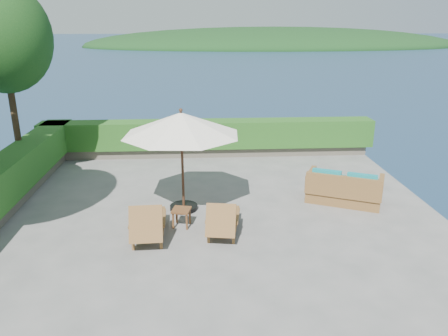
{
  "coord_description": "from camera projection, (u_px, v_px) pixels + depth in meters",
  "views": [
    {
      "loc": [
        -0.37,
        -10.35,
        4.86
      ],
      "look_at": [
        0.3,
        0.8,
        1.1
      ],
      "focal_mm": 35.0,
      "sensor_mm": 36.0,
      "label": 1
    }
  ],
  "objects": [
    {
      "name": "wicker_loveseat",
      "position": [
        344.0,
        190.0,
        12.22
      ],
      "size": [
        2.28,
        1.8,
        1.0
      ],
      "rotation": [
        0.0,
        0.0,
        -0.43
      ],
      "color": "brown",
      "rests_on": "ground"
    },
    {
      "name": "patio_umbrella",
      "position": [
        181.0,
        125.0,
        11.14
      ],
      "size": [
        3.94,
        3.94,
        2.78
      ],
      "rotation": [
        0.0,
        0.0,
        0.32
      ],
      "color": "black",
      "rests_on": "ground"
    },
    {
      "name": "hedge_far",
      "position": [
        208.0,
        134.0,
        16.39
      ],
      "size": [
        12.4,
        0.9,
        1.0
      ],
      "primitive_type": "cube",
      "color": "#174D16",
      "rests_on": "planter_wall_far"
    },
    {
      "name": "lounge_left",
      "position": [
        148.0,
        222.0,
        10.15
      ],
      "size": [
        0.86,
        1.81,
        1.03
      ],
      "rotation": [
        0.0,
        0.0,
        0.04
      ],
      "color": "brown",
      "rests_on": "ground"
    },
    {
      "name": "lounge_right",
      "position": [
        223.0,
        219.0,
        10.39
      ],
      "size": [
        0.92,
        1.74,
        0.96
      ],
      "rotation": [
        0.0,
        0.0,
        -0.15
      ],
      "color": "brown",
      "rests_on": "ground"
    },
    {
      "name": "ground",
      "position": [
        214.0,
        218.0,
        11.37
      ],
      "size": [
        12.0,
        12.0,
        0.0
      ],
      "primitive_type": "plane",
      "color": "gray",
      "rests_on": "ground"
    },
    {
      "name": "side_table",
      "position": [
        181.0,
        212.0,
        10.79
      ],
      "size": [
        0.52,
        0.52,
        0.46
      ],
      "rotation": [
        0.0,
        0.0,
        -0.21
      ],
      "color": "brown",
      "rests_on": "ground"
    },
    {
      "name": "planter_wall_far",
      "position": [
        209.0,
        151.0,
        16.61
      ],
      "size": [
        12.0,
        0.6,
        0.36
      ],
      "primitive_type": "cube",
      "color": "#665F51",
      "rests_on": "ground"
    },
    {
      "name": "ocean",
      "position": [
        215.0,
        315.0,
        12.32
      ],
      "size": [
        600.0,
        600.0,
        0.0
      ],
      "primitive_type": "plane",
      "color": "#182E4C",
      "rests_on": "ground"
    },
    {
      "name": "offshore_island",
      "position": [
        272.0,
        46.0,
        146.21
      ],
      "size": [
        126.0,
        57.6,
        12.6
      ],
      "primitive_type": "ellipsoid",
      "color": "black",
      "rests_on": "ocean"
    },
    {
      "name": "foundation",
      "position": [
        215.0,
        270.0,
        11.86
      ],
      "size": [
        12.0,
        12.0,
        3.0
      ],
      "primitive_type": "cube",
      "color": "#554E43",
      "rests_on": "ocean"
    },
    {
      "name": "tree_far",
      "position": [
        2.0,
        38.0,
        12.65
      ],
      "size": [
        2.8,
        2.8,
        6.03
      ],
      "color": "#3A2716",
      "rests_on": "ground"
    }
  ]
}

